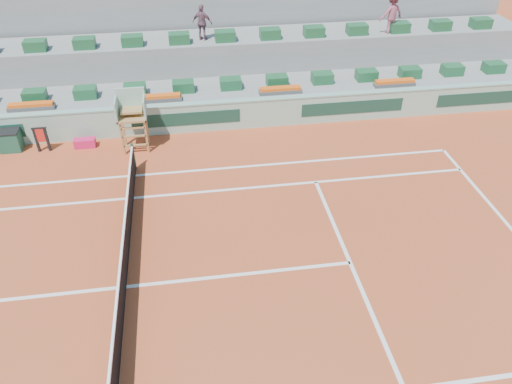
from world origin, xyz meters
TOP-DOWN VIEW (x-y plane):
  - ground at (0.00, 0.00)m, footprint 90.00×90.00m
  - seating_tier_lower at (0.00, 10.70)m, footprint 36.00×4.00m
  - seating_tier_upper at (0.00, 12.30)m, footprint 36.00×2.40m
  - stadium_back_wall at (0.00, 13.90)m, footprint 36.00×0.40m
  - player_bag at (-2.03, 7.82)m, footprint 0.81×0.36m
  - spectator_mid at (3.05, 11.95)m, footprint 0.96×0.70m
  - spectator_right at (11.52, 11.67)m, footprint 1.29×0.95m
  - court_lines at (0.00, 0.00)m, footprint 23.89×11.09m
  - tennis_net at (0.00, 0.00)m, footprint 0.10×11.97m
  - advertising_hoarding at (0.02, 8.50)m, footprint 36.00×0.34m
  - umpire_chair at (0.00, 7.50)m, footprint 1.10×0.90m
  - seat_row_lower at (0.00, 9.80)m, footprint 32.90×0.60m
  - seat_row_upper at (0.00, 11.70)m, footprint 32.90×0.60m
  - flower_planters at (-1.50, 9.00)m, footprint 26.80×0.36m
  - drink_cooler_a at (-4.82, 8.05)m, footprint 0.83×0.72m
  - towel_rack at (-3.56, 7.75)m, footprint 0.55×0.09m

SIDE VIEW (x-z plane):
  - ground at x=0.00m, z-range 0.00..0.00m
  - court_lines at x=0.00m, z-range 0.00..0.01m
  - player_bag at x=-2.03m, z-range 0.00..0.36m
  - drink_cooler_a at x=-4.82m, z-range 0.00..0.84m
  - tennis_net at x=0.00m, z-range -0.02..1.08m
  - seating_tier_lower at x=0.00m, z-range 0.00..1.20m
  - towel_rack at x=-3.56m, z-range 0.09..1.12m
  - advertising_hoarding at x=0.02m, z-range 0.00..1.26m
  - seating_tier_upper at x=0.00m, z-range 0.00..2.60m
  - flower_planters at x=-1.50m, z-range 1.19..1.47m
  - seat_row_lower at x=0.00m, z-range 1.20..1.64m
  - umpire_chair at x=0.00m, z-range 0.34..2.74m
  - stadium_back_wall at x=0.00m, z-range 0.00..4.40m
  - seat_row_upper at x=0.00m, z-range 2.60..3.04m
  - spectator_mid at x=3.05m, z-range 2.60..4.12m
  - spectator_right at x=11.52m, z-range 2.60..4.38m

